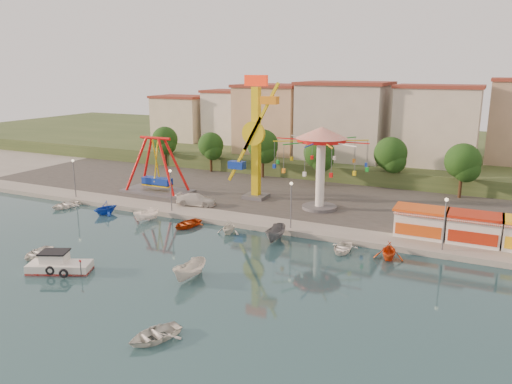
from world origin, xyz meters
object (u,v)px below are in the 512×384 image
Objects in this scene: skiff at (190,271)px; pirate_ship_ride at (156,166)px; kamikaze_tower at (257,141)px; van at (196,200)px; rowboat_a at (37,253)px; wave_swinger at (321,150)px; cabin_motorboat at (59,266)px.

pirate_ship_ride is at bearing 135.97° from skiff.
van is at bearing -131.39° from kamikaze_tower.
van is (5.09, 20.97, 0.98)m from rowboat_a.
pirate_ship_ride reaches higher than skiff.
wave_swinger is 2.79× the size of skiff.
cabin_motorboat reaches higher than skiff.
skiff is at bearing -77.44° from kamikaze_tower.
pirate_ship_ride is at bearing -176.16° from wave_swinger.
rowboat_a is 0.88× the size of skiff.
van reaches higher than skiff.
kamikaze_tower reaches higher than rowboat_a.
kamikaze_tower reaches higher than pirate_ship_ride.
rowboat_a is (-20.08, -26.30, -7.82)m from wave_swinger.
kamikaze_tower is 4.53× the size of rowboat_a.
wave_swinger is at bearing 37.19° from cabin_motorboat.
cabin_motorboat is at bearing -29.49° from rowboat_a.
van is (0.39, 22.71, 0.83)m from cabin_motorboat.
rowboat_a is at bearing -111.44° from kamikaze_tower.
rowboat_a is (-4.70, 1.73, -0.15)m from cabin_motorboat.
pirate_ship_ride is 24.26m from wave_swinger.
wave_swinger is 2.22× the size of van.
rowboat_a is (-10.77, -27.42, -8.17)m from kamikaze_tower.
van is at bearing 125.10° from skiff.
rowboat_a is 0.70× the size of van.
pirate_ship_ride is at bearing -169.44° from kamikaze_tower.
cabin_motorboat is at bearing -158.48° from skiff.
wave_swinger is at bearing 85.85° from skiff.
pirate_ship_ride is 28.04m from cabin_motorboat.
van is (-5.68, -6.44, -7.19)m from kamikaze_tower.
wave_swinger is at bearing 3.84° from pirate_ship_ride.
wave_swinger is (23.91, 1.61, 3.80)m from pirate_ship_ride.
kamikaze_tower is at bearing -52.95° from van.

